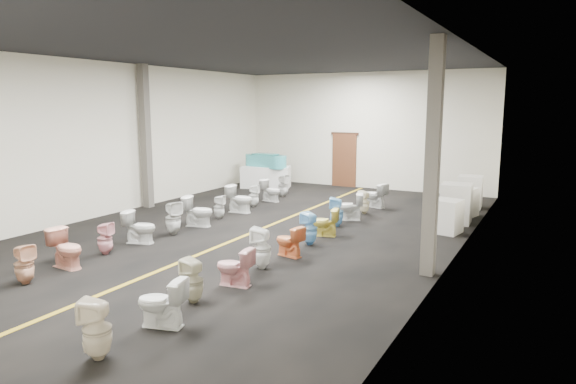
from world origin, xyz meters
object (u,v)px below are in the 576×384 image
(appliance_crate_a, at_px, (447,216))
(toilet_right_1, at_px, (161,303))
(toilet_left_2, at_px, (67,248))
(toilet_right_0, at_px, (97,329))
(toilet_right_9, at_px, (349,206))
(appliance_crate_c, at_px, (462,202))
(toilet_right_7, at_px, (324,222))
(display_table, at_px, (266,177))
(toilet_left_5, at_px, (173,218))
(appliance_crate_d, at_px, (470,192))
(toilet_left_1, at_px, (24,264))
(toilet_right_2, at_px, (193,281))
(toilet_right_11, at_px, (375,195))
(toilet_right_4, at_px, (262,248))
(toilet_right_6, at_px, (310,229))
(toilet_right_8, at_px, (337,212))
(toilet_left_4, at_px, (140,227))
(bathtub, at_px, (266,161))
(toilet_left_10, at_px, (271,191))
(toilet_left_9, at_px, (254,196))
(appliance_crate_b, at_px, (456,203))
(toilet_right_10, at_px, (364,202))
(toilet_left_7, at_px, (219,207))
(toilet_left_3, at_px, (105,238))
(toilet_right_5, at_px, (289,241))
(toilet_left_8, at_px, (240,199))
(toilet_left_6, at_px, (198,211))
(toilet_left_11, at_px, (283,186))
(toilet_right_3, at_px, (235,267))

(appliance_crate_a, distance_m, toilet_right_1, 8.21)
(toilet_left_2, distance_m, toilet_right_0, 4.28)
(toilet_right_9, bearing_deg, appliance_crate_c, 105.97)
(toilet_right_1, bearing_deg, toilet_left_2, -124.03)
(toilet_right_1, relative_size, toilet_right_7, 1.06)
(display_table, distance_m, toilet_left_5, 7.82)
(appliance_crate_d, height_order, toilet_left_1, appliance_crate_d)
(toilet_right_2, bearing_deg, toilet_right_7, -175.58)
(toilet_left_1, distance_m, toilet_right_11, 10.45)
(toilet_right_4, bearing_deg, toilet_right_0, -12.78)
(toilet_right_4, distance_m, toilet_right_6, 2.05)
(toilet_right_8, xyz_separation_m, toilet_right_9, (0.00, 0.91, -0.01))
(toilet_left_4, bearing_deg, bathtub, -5.94)
(toilet_left_2, height_order, toilet_left_10, toilet_left_2)
(appliance_crate_d, distance_m, toilet_left_4, 10.23)
(toilet_left_9, bearing_deg, toilet_left_1, 166.35)
(appliance_crate_b, relative_size, toilet_right_2, 1.46)
(appliance_crate_d, height_order, toilet_right_6, appliance_crate_d)
(toilet_right_7, relative_size, toilet_right_10, 1.01)
(toilet_left_4, bearing_deg, toilet_left_1, 166.78)
(toilet_left_7, bearing_deg, appliance_crate_b, -79.47)
(appliance_crate_b, distance_m, toilet_right_6, 4.76)
(bathtub, height_order, appliance_crate_b, bathtub)
(appliance_crate_a, xyz_separation_m, toilet_left_2, (-6.17, -6.55, -0.03))
(toilet_left_9, distance_m, toilet_right_4, 6.36)
(appliance_crate_d, distance_m, toilet_right_10, 3.61)
(bathtub, distance_m, toilet_left_3, 9.84)
(appliance_crate_b, xyz_separation_m, toilet_right_5, (-2.59, -5.02, -0.21))
(display_table, distance_m, toilet_left_8, 4.86)
(appliance_crate_b, xyz_separation_m, toilet_left_2, (-6.17, -7.84, -0.15))
(toilet_right_6, bearing_deg, toilet_right_0, 17.98)
(toilet_right_6, xyz_separation_m, toilet_right_10, (-0.07, 3.94, -0.04))
(toilet_right_9, xyz_separation_m, toilet_right_11, (0.06, 2.11, 0.00))
(bathtub, distance_m, toilet_right_6, 8.65)
(toilet_left_6, relative_size, toilet_left_11, 1.03)
(toilet_right_3, distance_m, toilet_right_9, 6.05)
(bathtub, bearing_deg, toilet_left_11, -37.22)
(toilet_left_7, xyz_separation_m, toilet_right_3, (3.51, -4.41, 0.01))
(toilet_right_0, relative_size, toilet_right_3, 1.15)
(appliance_crate_d, distance_m, toilet_right_1, 11.75)
(toilet_right_5, distance_m, toilet_right_9, 3.96)
(toilet_left_4, relative_size, toilet_right_0, 0.95)
(display_table, relative_size, toilet_right_8, 2.37)
(toilet_right_6, bearing_deg, toilet_left_11, -127.67)
(appliance_crate_d, xyz_separation_m, toilet_right_4, (-2.68, -8.41, -0.09))
(toilet_left_1, height_order, toilet_right_2, toilet_left_1)
(display_table, xyz_separation_m, toilet_right_5, (5.24, -7.90, -0.08))
(toilet_left_7, bearing_deg, toilet_right_4, -147.48)
(toilet_left_11, bearing_deg, toilet_right_6, -133.77)
(appliance_crate_b, distance_m, toilet_left_8, 6.30)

